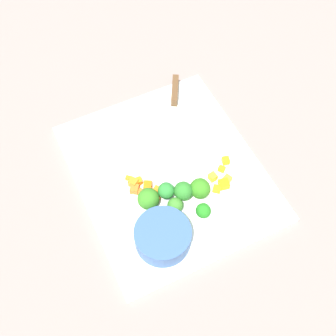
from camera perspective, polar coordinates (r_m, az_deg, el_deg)
ground_plane at (r=0.89m, az=-0.00°, el=-0.73°), size 4.00×4.00×0.00m
cutting_board at (r=0.89m, az=-0.00°, el=-0.54°), size 0.42×0.36×0.01m
prep_bowl at (r=0.79m, az=-0.70°, el=-9.13°), size 0.11×0.11×0.04m
chef_knife at (r=0.96m, az=0.72°, el=7.10°), size 0.32×0.19×0.02m
carrot_dice_0 at (r=0.85m, az=-2.53°, el=-3.38°), size 0.02×0.02×0.01m
carrot_dice_1 at (r=0.85m, az=-3.71°, el=-3.24°), size 0.01×0.02×0.01m
carrot_dice_2 at (r=0.85m, az=-4.49°, el=-2.81°), size 0.02×0.02×0.02m
carrot_dice_3 at (r=0.85m, az=-1.36°, el=-3.79°), size 0.02×0.02×0.01m
carrot_dice_4 at (r=0.87m, az=-3.97°, el=-1.59°), size 0.01×0.01×0.01m
carrot_dice_5 at (r=0.87m, az=-5.30°, el=-1.36°), size 0.01×0.01×0.01m
carrot_dice_6 at (r=0.86m, az=-2.73°, el=-2.43°), size 0.02×0.02×0.02m
carrot_dice_7 at (r=0.86m, az=-4.69°, el=-1.88°), size 0.02×0.02×0.02m
carrot_dice_8 at (r=0.85m, az=-1.46°, el=-2.96°), size 0.02×0.02×0.01m
pepper_dice_0 at (r=0.90m, az=7.71°, el=0.99°), size 0.02×0.02×0.01m
pepper_dice_1 at (r=0.87m, az=7.88°, el=-1.51°), size 0.02×0.02×0.01m
pepper_dice_2 at (r=0.89m, az=7.18°, el=-0.13°), size 0.02×0.02×0.01m
pepper_dice_3 at (r=0.87m, az=5.97°, el=-1.19°), size 0.02×0.02×0.02m
pepper_dice_4 at (r=0.85m, az=4.30°, el=-3.26°), size 0.02×0.02×0.01m
pepper_dice_5 at (r=0.86m, az=6.54°, el=-2.81°), size 0.02×0.02×0.01m
pepper_dice_6 at (r=0.87m, az=7.47°, el=-2.14°), size 0.02×0.02×0.01m
broccoli_floret_0 at (r=0.82m, az=4.72°, el=-5.71°), size 0.03×0.03×0.04m
broccoli_floret_1 at (r=0.83m, az=-0.26°, el=-3.07°), size 0.03×0.03×0.04m
broccoli_floret_2 at (r=0.84m, az=4.28°, el=-2.74°), size 0.04×0.04×0.04m
broccoli_floret_3 at (r=0.83m, az=-2.64°, el=-4.13°), size 0.04×0.04×0.04m
broccoli_floret_4 at (r=0.82m, az=0.96°, el=-5.00°), size 0.03×0.03×0.03m
broccoli_floret_5 at (r=0.83m, az=2.05°, el=-3.10°), size 0.04×0.04×0.04m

